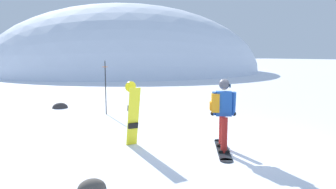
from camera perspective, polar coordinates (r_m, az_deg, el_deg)
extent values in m
plane|color=white|center=(8.00, 8.67, -9.18)|extent=(300.00, 300.00, 0.00)
ellipsoid|color=white|center=(42.89, -7.27, 4.26)|extent=(36.10, 32.49, 17.78)
cube|color=black|center=(7.57, 10.16, -10.08)|extent=(1.05, 1.48, 0.02)
cylinder|color=black|center=(8.31, 9.60, -8.47)|extent=(0.28, 0.28, 0.02)
cylinder|color=black|center=(6.84, 10.84, -12.03)|extent=(0.28, 0.28, 0.02)
cube|color=black|center=(7.79, 9.98, -9.26)|extent=(0.29, 0.25, 0.06)
cube|color=black|center=(7.33, 10.36, -10.32)|extent=(0.29, 0.25, 0.06)
cylinder|color=maroon|center=(7.69, 10.04, -6.54)|extent=(0.15, 0.15, 0.82)
cylinder|color=maroon|center=(7.23, 10.43, -7.45)|extent=(0.15, 0.15, 0.82)
cube|color=#1E4C9E|center=(7.32, 10.35, -1.66)|extent=(0.42, 0.38, 0.58)
cylinder|color=#1E4C9E|center=(7.29, 8.56, -1.65)|extent=(0.18, 0.20, 0.57)
cylinder|color=#1E4C9E|center=(7.34, 12.14, -1.67)|extent=(0.18, 0.20, 0.57)
sphere|color=black|center=(7.38, 8.34, -3.52)|extent=(0.11, 0.11, 0.11)
sphere|color=black|center=(7.43, 12.20, -3.53)|extent=(0.11, 0.11, 0.11)
cube|color=orange|center=(7.29, 8.80, -1.50)|extent=(0.30, 0.33, 0.44)
cube|color=orange|center=(7.30, 8.00, -2.11)|extent=(0.16, 0.20, 0.20)
sphere|color=tan|center=(7.26, 10.43, 1.65)|extent=(0.21, 0.21, 0.21)
sphere|color=#4C4C56|center=(7.26, 10.44, 1.89)|extent=(0.25, 0.25, 0.25)
cube|color=navy|center=(7.28, 11.45, 1.64)|extent=(0.11, 0.16, 0.08)
cube|color=yellow|center=(7.64, -6.49, -4.19)|extent=(0.28, 0.35, 1.49)
cylinder|color=yellow|center=(7.67, -7.00, 1.47)|extent=(0.28, 0.08, 0.28)
cube|color=black|center=(7.62, -6.60, -2.53)|extent=(0.25, 0.10, 0.15)
cube|color=black|center=(7.71, -6.55, -5.76)|extent=(0.25, 0.10, 0.15)
cylinder|color=black|center=(11.92, -11.55, 1.12)|extent=(0.04, 0.04, 2.00)
cylinder|color=orange|center=(11.86, -11.65, 5.07)|extent=(0.20, 0.20, 0.02)
cone|color=black|center=(11.85, -11.68, 6.13)|extent=(0.04, 0.04, 0.08)
ellipsoid|color=#4C4742|center=(5.61, -14.03, -16.71)|extent=(0.49, 0.41, 0.34)
ellipsoid|color=#383333|center=(14.00, -19.46, -2.39)|extent=(0.66, 0.56, 0.46)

